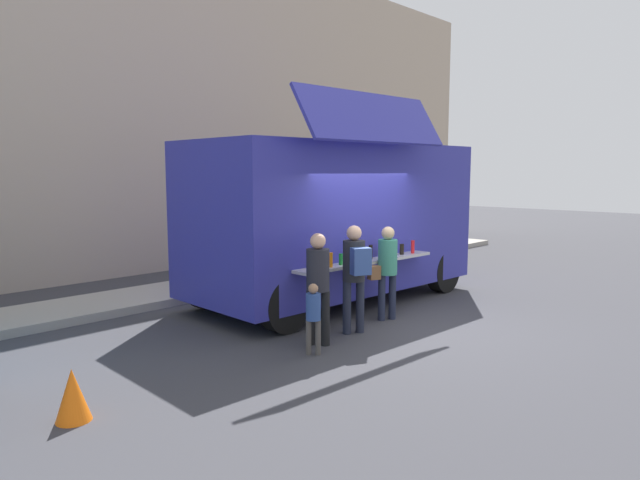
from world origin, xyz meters
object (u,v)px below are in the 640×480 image
(customer_mid_with_backpack, at_px, (355,268))
(trash_bin, at_px, (363,247))
(food_truck_main, at_px, (334,216))
(child_near_queue, at_px, (313,312))
(customer_front_ordering, at_px, (387,265))
(traffic_cone_orange, at_px, (73,395))
(customer_rear_waiting, at_px, (318,279))

(customer_mid_with_backpack, bearing_deg, trash_bin, -25.21)
(food_truck_main, height_order, child_near_queue, food_truck_main)
(food_truck_main, height_order, customer_mid_with_backpack, food_truck_main)
(customer_front_ordering, bearing_deg, traffic_cone_orange, 112.64)
(trash_bin, distance_m, customer_rear_waiting, 7.35)
(food_truck_main, distance_m, trash_bin, 4.55)
(food_truck_main, height_order, customer_front_ordering, food_truck_main)
(food_truck_main, xyz_separation_m, customer_mid_with_backpack, (-1.52, -1.81, -0.61))
(food_truck_main, distance_m, customer_mid_with_backpack, 2.44)
(trash_bin, relative_size, customer_front_ordering, 0.60)
(child_near_queue, bearing_deg, food_truck_main, -0.31)
(customer_front_ordering, height_order, customer_mid_with_backpack, customer_mid_with_backpack)
(traffic_cone_orange, relative_size, child_near_queue, 0.55)
(trash_bin, bearing_deg, child_near_queue, -145.80)
(food_truck_main, relative_size, trash_bin, 6.14)
(food_truck_main, bearing_deg, traffic_cone_orange, -161.07)
(food_truck_main, xyz_separation_m, trash_bin, (3.73, 2.32, -1.18))
(customer_mid_with_backpack, distance_m, child_near_queue, 1.28)
(trash_bin, bearing_deg, customer_rear_waiting, -145.88)
(food_truck_main, distance_m, child_near_queue, 3.56)
(traffic_cone_orange, xyz_separation_m, customer_front_ordering, (5.40, 0.08, 0.68))
(customer_front_ordering, bearing_deg, child_near_queue, 121.91)
(trash_bin, height_order, customer_rear_waiting, customer_rear_waiting)
(traffic_cone_orange, relative_size, customer_front_ordering, 0.34)
(traffic_cone_orange, bearing_deg, food_truck_main, 16.47)
(food_truck_main, distance_m, customer_rear_waiting, 3.02)
(customer_rear_waiting, bearing_deg, traffic_cone_orange, 147.34)
(customer_mid_with_backpack, distance_m, customer_rear_waiting, 0.81)
(customer_front_ordering, relative_size, child_near_queue, 1.60)
(customer_front_ordering, xyz_separation_m, child_near_queue, (-2.20, -0.39, -0.35))
(trash_bin, bearing_deg, traffic_cone_orange, -157.13)
(traffic_cone_orange, bearing_deg, customer_front_ordering, 0.90)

